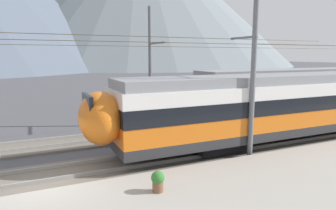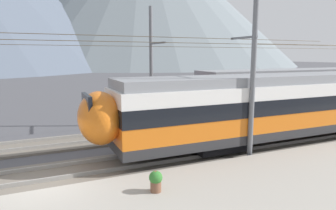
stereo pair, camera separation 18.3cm
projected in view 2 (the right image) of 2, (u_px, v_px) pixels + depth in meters
The scene contains 7 objects.
ground_plane at pixel (44, 190), 11.01m from camera, with size 400.00×400.00×0.00m, color #4C4C51.
track_near at pixel (43, 177), 12.08m from camera, with size 120.00×3.00×0.28m.
track_far at pixel (41, 145), 16.28m from camera, with size 120.00×3.00×0.28m.
train_near_platform at pixel (328, 100), 18.06m from camera, with size 28.76×3.03×4.27m.
catenary_mast_mid at pixel (252, 68), 13.62m from camera, with size 45.72×1.88×8.36m.
catenary_mast_far_side at pixel (152, 66), 20.41m from camera, with size 45.72×2.60×8.10m.
potted_plant_platform_edge at pixel (156, 180), 10.04m from camera, with size 0.45×0.45×0.72m.
Camera 2 is at (-0.02, -11.31, 4.85)m, focal length 32.26 mm.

